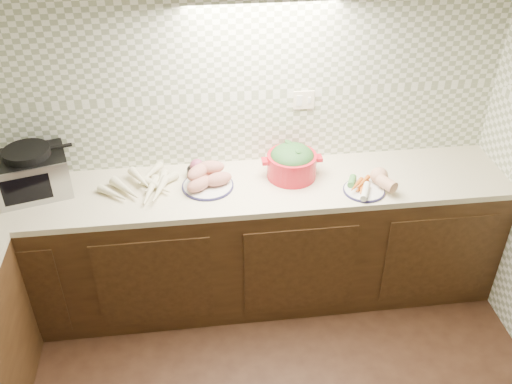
{
  "coord_description": "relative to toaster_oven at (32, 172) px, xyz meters",
  "views": [
    {
      "loc": [
        -0.15,
        -1.41,
        2.87
      ],
      "look_at": [
        0.18,
        1.25,
        1.02
      ],
      "focal_mm": 40.0,
      "sensor_mm": 36.0,
      "label": 1
    }
  ],
  "objects": [
    {
      "name": "room",
      "position": [
        1.12,
        -1.59,
        0.59
      ],
      "size": [
        3.6,
        3.6,
        2.6
      ],
      "color": "black",
      "rests_on": "ground"
    },
    {
      "name": "counter",
      "position": [
        0.44,
        -0.91,
        -0.59
      ],
      "size": [
        3.6,
        3.6,
        0.9
      ],
      "color": "black",
      "rests_on": "ground"
    },
    {
      "name": "toaster_oven",
      "position": [
        0.0,
        0.0,
        0.0
      ],
      "size": [
        0.48,
        0.42,
        0.29
      ],
      "rotation": [
        0.0,
        0.0,
        0.26
      ],
      "color": "black",
      "rests_on": "counter"
    },
    {
      "name": "parsnip_pile",
      "position": [
        0.62,
        -0.07,
        -0.1
      ],
      "size": [
        0.45,
        0.43,
        0.09
      ],
      "color": "beige",
      "rests_on": "counter"
    },
    {
      "name": "sweet_potato_plate",
      "position": [
        1.03,
        -0.07,
        -0.08
      ],
      "size": [
        0.32,
        0.32,
        0.14
      ],
      "rotation": [
        0.0,
        0.0,
        0.41
      ],
      "color": "#1B1942",
      "rests_on": "counter"
    },
    {
      "name": "onion_bowl",
      "position": [
        1.0,
        0.04,
        -0.09
      ],
      "size": [
        0.16,
        0.16,
        0.13
      ],
      "color": "black",
      "rests_on": "counter"
    },
    {
      "name": "dutch_oven",
      "position": [
        1.57,
        -0.02,
        -0.03
      ],
      "size": [
        0.38,
        0.31,
        0.22
      ],
      "rotation": [
        0.0,
        0.0,
        -0.01
      ],
      "color": "red",
      "rests_on": "counter"
    },
    {
      "name": "veg_plate",
      "position": [
        2.03,
        -0.22,
        -0.09
      ],
      "size": [
        0.32,
        0.32,
        0.12
      ],
      "rotation": [
        0.0,
        0.0,
        0.35
      ],
      "color": "#1B1942",
      "rests_on": "counter"
    }
  ]
}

